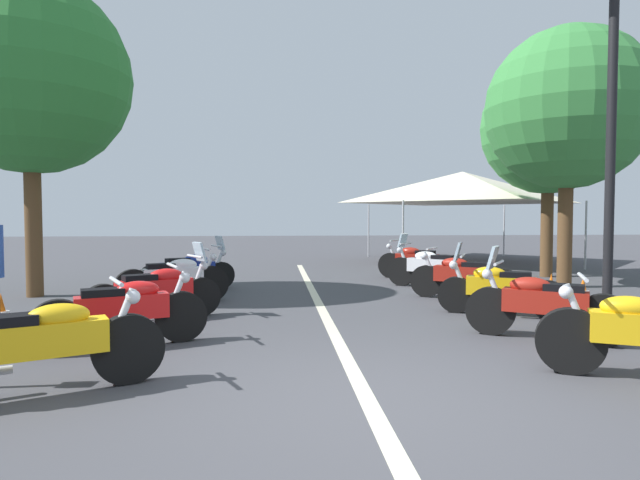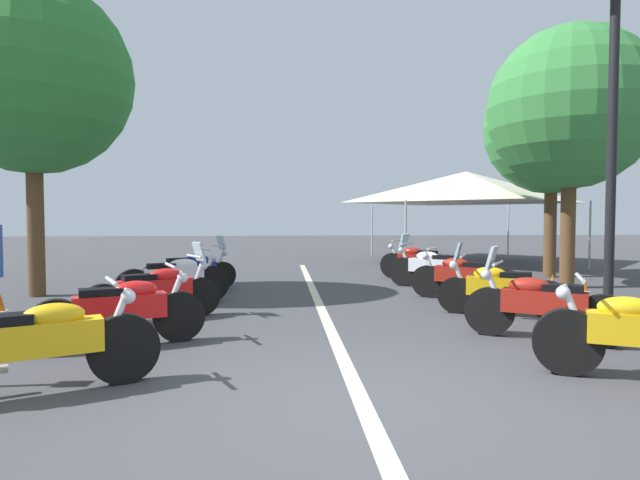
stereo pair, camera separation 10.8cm
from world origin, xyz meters
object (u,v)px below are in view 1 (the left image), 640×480
(traffic_cone_1, at_px, (1,318))
(traffic_cone_0, at_px, (551,292))
(motorcycle_left_row_4, at_px, (189,270))
(roadside_tree_0, at_px, (567,109))
(roadside_tree_2, at_px, (30,76))
(motorcycle_left_row_1, at_px, (124,310))
(motorcycle_right_row_1, at_px, (542,304))
(motorcycle_left_row_2, at_px, (157,291))
(street_lamp_twin_globe, at_px, (612,85))
(motorcycle_right_row_3, at_px, (463,276))
(motorcycle_right_row_4, at_px, (432,267))
(motorcycle_right_row_2, at_px, (499,287))
(motorcycle_left_row_3, at_px, (174,279))
(motorcycle_left_row_0, at_px, (39,345))
(motorcycle_right_row_5, at_px, (416,261))
(event_tent, at_px, (462,187))
(roadside_tree_1, at_px, (549,128))
(traffic_cone_2, at_px, (583,295))

(traffic_cone_1, bearing_deg, traffic_cone_0, -78.90)
(motorcycle_left_row_4, relative_size, roadside_tree_0, 0.33)
(traffic_cone_1, xyz_separation_m, roadside_tree_2, (3.82, 1.27, 4.10))
(motorcycle_left_row_1, height_order, roadside_tree_2, roadside_tree_2)
(motorcycle_right_row_1, height_order, traffic_cone_0, motorcycle_right_row_1)
(motorcycle_left_row_2, height_order, motorcycle_right_row_1, motorcycle_right_row_1)
(motorcycle_left_row_2, xyz_separation_m, street_lamp_twin_globe, (-0.66, -6.90, 3.13))
(motorcycle_right_row_3, relative_size, motorcycle_right_row_4, 0.99)
(traffic_cone_1, bearing_deg, motorcycle_right_row_2, -81.43)
(motorcycle_right_row_4, height_order, street_lamp_twin_globe, street_lamp_twin_globe)
(motorcycle_right_row_1, bearing_deg, motorcycle_left_row_3, 1.79)
(motorcycle_left_row_1, bearing_deg, motorcycle_left_row_3, 68.07)
(motorcycle_left_row_0, height_order, motorcycle_left_row_2, motorcycle_left_row_2)
(roadside_tree_2, bearing_deg, motorcycle_right_row_3, -97.65)
(motorcycle_right_row_5, height_order, traffic_cone_0, motorcycle_right_row_5)
(motorcycle_left_row_1, relative_size, event_tent, 0.31)
(motorcycle_right_row_4, distance_m, street_lamp_twin_globe, 5.24)
(motorcycle_left_row_2, distance_m, traffic_cone_1, 2.07)
(motorcycle_left_row_4, xyz_separation_m, roadside_tree_1, (1.91, -9.12, 3.51))
(motorcycle_left_row_4, relative_size, motorcycle_right_row_1, 1.11)
(roadside_tree_1, bearing_deg, roadside_tree_0, 161.49)
(roadside_tree_1, bearing_deg, motorcycle_left_row_4, 101.81)
(motorcycle_right_row_1, xyz_separation_m, roadside_tree_2, (4.42, 8.31, 3.92))
(roadside_tree_1, bearing_deg, motorcycle_left_row_3, 111.70)
(motorcycle_left_row_4, distance_m, traffic_cone_0, 7.23)
(motorcycle_left_row_0, bearing_deg, traffic_cone_1, 97.38)
(motorcycle_left_row_4, height_order, motorcycle_right_row_5, motorcycle_left_row_4)
(motorcycle_right_row_1, distance_m, motorcycle_right_row_2, 1.70)
(street_lamp_twin_globe, distance_m, roadside_tree_1, 6.24)
(motorcycle_left_row_2, bearing_deg, motorcycle_left_row_3, 61.81)
(motorcycle_left_row_1, xyz_separation_m, roadside_tree_1, (6.82, -9.11, 3.51))
(motorcycle_right_row_1, distance_m, roadside_tree_1, 8.60)
(motorcycle_left_row_3, distance_m, traffic_cone_1, 3.16)
(motorcycle_right_row_5, bearing_deg, traffic_cone_2, 140.45)
(motorcycle_left_row_1, height_order, motorcycle_left_row_3, motorcycle_left_row_3)
(motorcycle_right_row_2, bearing_deg, motorcycle_left_row_2, 25.44)
(motorcycle_right_row_3, relative_size, event_tent, 0.29)
(motorcycle_left_row_3, height_order, motorcycle_right_row_2, motorcycle_right_row_2)
(motorcycle_right_row_3, bearing_deg, motorcycle_left_row_1, 64.81)
(motorcycle_right_row_3, bearing_deg, motorcycle_left_row_4, 17.17)
(motorcycle_left_row_2, distance_m, traffic_cone_0, 6.69)
(street_lamp_twin_globe, bearing_deg, motorcycle_left_row_0, 110.88)
(traffic_cone_0, xyz_separation_m, traffic_cone_2, (-0.46, -0.31, 0.00))
(motorcycle_right_row_1, distance_m, event_tent, 12.03)
(traffic_cone_2, relative_size, event_tent, 0.10)
(motorcycle_left_row_4, relative_size, motorcycle_right_row_2, 1.04)
(motorcycle_left_row_0, xyz_separation_m, motorcycle_right_row_3, (4.97, -5.72, -0.01))
(motorcycle_right_row_3, bearing_deg, motorcycle_right_row_2, 124.68)
(roadside_tree_2, bearing_deg, roadside_tree_1, -78.53)
(motorcycle_right_row_3, distance_m, street_lamp_twin_globe, 4.12)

